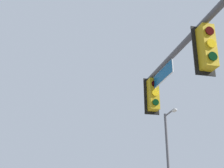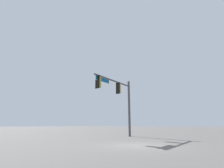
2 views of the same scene
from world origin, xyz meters
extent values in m
plane|color=#514F4C|center=(0.00, 0.00, 0.00)|extent=(400.00, 400.00, 0.00)
cylinder|color=#47474C|center=(-7.62, -5.58, 3.31)|extent=(0.28, 0.28, 6.63)
cylinder|color=#47474C|center=(-4.36, -5.37, 6.03)|extent=(6.53, 0.58, 0.17)
cube|color=black|center=(-5.14, -5.42, 5.36)|extent=(0.06, 0.52, 1.30)
cube|color=#B79314|center=(-5.33, -5.44, 5.36)|extent=(0.38, 0.34, 1.10)
cylinder|color=#B79314|center=(-5.33, -5.44, 5.97)|extent=(0.04, 0.04, 0.12)
cylinder|color=#340503|center=(-5.53, -5.45, 5.69)|extent=(0.04, 0.22, 0.22)
cylinder|color=yellow|center=(-5.53, -5.45, 5.36)|extent=(0.04, 0.22, 0.22)
cylinder|color=black|center=(-5.53, -5.45, 5.03)|extent=(0.04, 0.22, 0.22)
cube|color=black|center=(-1.56, -5.19, 5.36)|extent=(0.06, 0.52, 1.30)
cube|color=#B79314|center=(-1.75, -5.21, 5.36)|extent=(0.38, 0.34, 1.10)
cylinder|color=#B79314|center=(-1.75, -5.21, 5.97)|extent=(0.04, 0.04, 0.12)
cylinder|color=#340503|center=(-1.95, -5.22, 5.69)|extent=(0.04, 0.22, 0.22)
cylinder|color=yellow|center=(-1.95, -5.22, 5.36)|extent=(0.04, 0.22, 0.22)
cylinder|color=black|center=(-1.95, -5.22, 5.03)|extent=(0.04, 0.22, 0.22)
cube|color=#0A4C7F|center=(-2.36, -5.24, 5.73)|extent=(2.12, 0.18, 0.39)
cube|color=white|center=(-2.36, -5.24, 5.73)|extent=(2.18, 0.16, 0.45)
camera|label=1|loc=(-11.44, -2.09, 1.94)|focal=50.00mm
camera|label=2|loc=(10.28, 6.11, 1.27)|focal=28.00mm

